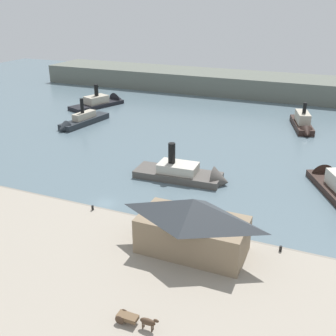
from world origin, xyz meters
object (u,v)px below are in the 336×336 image
object	(u,v)px
mooring_post_center_west	(93,208)
ferry_outer_harbor	(303,124)
ferry_moored_west	(104,102)
ferry_approaching_east	(190,175)
ferry_departing_north	(335,185)
mooring_post_east	(281,249)
ferry_mid_harbor	(80,121)
ferry_shed_customs_shed	(193,225)
horse_cart	(136,319)

from	to	relation	value
mooring_post_center_west	ferry_outer_harbor	world-z (taller)	ferry_outer_harbor
ferry_moored_west	ferry_approaching_east	bearing A→B (deg)	-43.84
ferry_departing_north	ferry_moored_west	size ratio (longest dim) A/B	1.07
ferry_approaching_east	ferry_outer_harbor	size ratio (longest dim) A/B	1.07
mooring_post_center_west	ferry_departing_north	size ratio (longest dim) A/B	0.04
mooring_post_east	ferry_mid_harbor	size ratio (longest dim) A/B	0.04
ferry_approaching_east	ferry_departing_north	bearing A→B (deg)	12.70
ferry_mid_harbor	ferry_moored_west	distance (m)	26.87
ferry_shed_customs_shed	ferry_mid_harbor	distance (m)	77.70
ferry_shed_customs_shed	ferry_mid_harbor	world-z (taller)	ferry_shed_customs_shed
mooring_post_east	ferry_approaching_east	size ratio (longest dim) A/B	0.04
ferry_mid_harbor	ferry_outer_harbor	world-z (taller)	ferry_mid_harbor
horse_cart	ferry_moored_west	xyz separation A→B (m)	(-63.07, 95.98, -0.84)
ferry_outer_harbor	ferry_shed_customs_shed	bearing A→B (deg)	-96.66
mooring_post_east	ferry_outer_harbor	bearing A→B (deg)	93.09
horse_cart	ferry_departing_north	world-z (taller)	ferry_departing_north
mooring_post_east	ferry_approaching_east	world-z (taller)	ferry_approaching_east
ferry_shed_customs_shed	ferry_outer_harbor	bearing A→B (deg)	83.34
ferry_shed_customs_shed	ferry_moored_west	bearing A→B (deg)	129.11
mooring_post_east	ferry_shed_customs_shed	bearing A→B (deg)	-157.92
horse_cart	mooring_post_center_west	world-z (taller)	horse_cart
horse_cart	ferry_outer_harbor	distance (m)	94.09
horse_cart	mooring_post_east	bearing A→B (deg)	58.76
horse_cart	ferry_moored_west	distance (m)	114.85
ferry_shed_customs_shed	ferry_approaching_east	size ratio (longest dim) A/B	0.77
mooring_post_east	ferry_departing_north	bearing A→B (deg)	76.18
mooring_post_center_west	ferry_departing_north	xyz separation A→B (m)	(41.18, 28.80, -0.24)
ferry_mid_harbor	ferry_moored_west	world-z (taller)	ferry_mid_harbor
horse_cart	ferry_outer_harbor	bearing A→B (deg)	84.03
ferry_mid_harbor	ferry_departing_north	xyz separation A→B (m)	(76.65, -18.95, 0.08)
ferry_approaching_east	ferry_departing_north	xyz separation A→B (m)	(30.00, 6.76, 0.10)
mooring_post_center_west	ferry_mid_harbor	xyz separation A→B (m)	(-35.46, 47.75, -0.32)
ferry_approaching_east	ferry_moored_west	xyz separation A→B (m)	(-53.75, 51.62, -0.01)
ferry_mid_harbor	ferry_departing_north	distance (m)	78.95
ferry_outer_harbor	ferry_mid_harbor	bearing A→B (deg)	-160.33
ferry_shed_customs_shed	mooring_post_east	bearing A→B (deg)	22.08
mooring_post_center_west	mooring_post_east	xyz separation A→B (m)	(34.14, 0.14, 0.00)
mooring_post_east	ferry_mid_harbor	bearing A→B (deg)	145.63
ferry_moored_west	ferry_departing_north	bearing A→B (deg)	-28.18
mooring_post_center_west	ferry_shed_customs_shed	bearing A→B (deg)	-13.21
mooring_post_center_west	ferry_outer_harbor	distance (m)	77.43
mooring_post_center_west	ferry_moored_west	world-z (taller)	ferry_moored_west
ferry_approaching_east	horse_cart	bearing A→B (deg)	-78.14
ferry_departing_north	ferry_moored_west	world-z (taller)	ferry_departing_north
horse_cart	mooring_post_east	size ratio (longest dim) A/B	6.13
mooring_post_east	ferry_approaching_east	xyz separation A→B (m)	(-22.95, 21.89, -0.34)
horse_cart	mooring_post_center_west	bearing A→B (deg)	132.57
ferry_approaching_east	ferry_moored_west	world-z (taller)	ferry_moored_west
mooring_post_center_west	ferry_mid_harbor	distance (m)	59.48
ferry_mid_harbor	ferry_approaching_east	bearing A→B (deg)	-28.86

